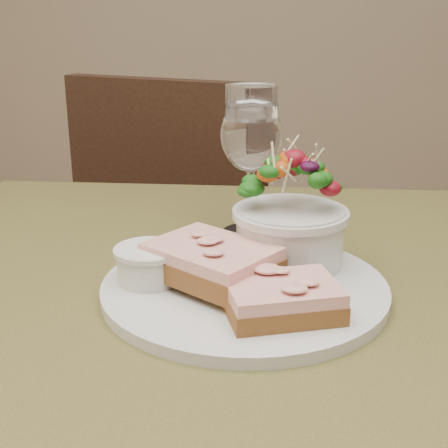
# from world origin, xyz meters

# --- Properties ---
(cafe_table) EXTENTS (0.80, 0.80, 0.75)m
(cafe_table) POSITION_xyz_m (0.00, 0.00, 0.65)
(cafe_table) COLOR #433D1C
(cafe_table) RESTS_ON ground
(chair_far) EXTENTS (0.53, 0.53, 0.90)m
(chair_far) POSITION_xyz_m (-0.11, 0.76, 0.29)
(chair_far) COLOR black
(chair_far) RESTS_ON ground
(dinner_plate) EXTENTS (0.29, 0.29, 0.01)m
(dinner_plate) POSITION_xyz_m (0.03, -0.01, 0.76)
(dinner_plate) COLOR silver
(dinner_plate) RESTS_ON cafe_table
(sandwich_front) EXTENTS (0.12, 0.10, 0.03)m
(sandwich_front) POSITION_xyz_m (0.06, -0.07, 0.78)
(sandwich_front) COLOR #4C2C14
(sandwich_front) RESTS_ON dinner_plate
(sandwich_back) EXTENTS (0.15, 0.14, 0.03)m
(sandwich_back) POSITION_xyz_m (-0.01, -0.01, 0.79)
(sandwich_back) COLOR #4C2C14
(sandwich_back) RESTS_ON dinner_plate
(ramekin) EXTENTS (0.06, 0.06, 0.04)m
(ramekin) POSITION_xyz_m (-0.07, -0.01, 0.78)
(ramekin) COLOR silver
(ramekin) RESTS_ON dinner_plate
(salad_bowl) EXTENTS (0.12, 0.12, 0.13)m
(salad_bowl) POSITION_xyz_m (0.07, 0.05, 0.82)
(salad_bowl) COLOR silver
(salad_bowl) RESTS_ON dinner_plate
(garnish) EXTENTS (0.05, 0.04, 0.02)m
(garnish) POSITION_xyz_m (-0.03, 0.07, 0.77)
(garnish) COLOR #0A380A
(garnish) RESTS_ON dinner_plate
(wine_glass) EXTENTS (0.08, 0.08, 0.18)m
(wine_glass) POSITION_xyz_m (0.02, 0.17, 0.87)
(wine_glass) COLOR white
(wine_glass) RESTS_ON cafe_table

